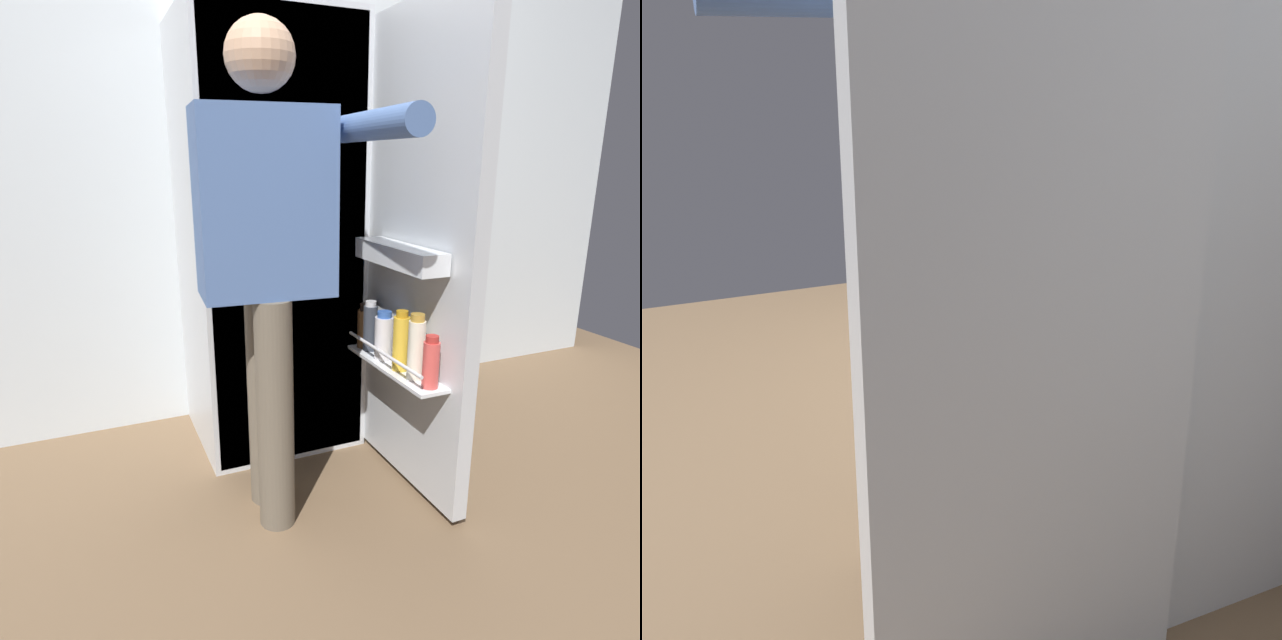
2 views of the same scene
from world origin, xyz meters
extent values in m
plane|color=brown|center=(0.00, 0.00, 0.00)|extent=(5.11, 5.11, 0.00)
cube|color=silver|center=(0.00, 0.54, 0.85)|extent=(0.65, 0.59, 1.70)
cube|color=white|center=(0.00, 0.25, 0.85)|extent=(0.61, 0.01, 1.66)
cube|color=white|center=(0.00, 0.30, 0.79)|extent=(0.57, 0.09, 0.01)
cube|color=silver|center=(0.35, -0.06, 0.85)|extent=(0.06, 0.63, 1.64)
cube|color=white|center=(0.27, -0.06, 0.48)|extent=(0.11, 0.52, 0.01)
cylinder|color=silver|center=(0.22, -0.06, 0.54)|extent=(0.01, 0.49, 0.01)
cube|color=white|center=(0.27, -0.06, 0.88)|extent=(0.10, 0.44, 0.07)
cylinder|color=#EDE5CC|center=(0.27, -0.20, 0.59)|extent=(0.06, 0.06, 0.20)
cylinder|color=#B78933|center=(0.27, -0.20, 0.70)|extent=(0.05, 0.05, 0.02)
cylinder|color=#333842|center=(0.27, 0.12, 0.57)|extent=(0.05, 0.05, 0.17)
cylinder|color=silver|center=(0.27, 0.12, 0.67)|extent=(0.04, 0.04, 0.02)
cylinder|color=#DB4C47|center=(0.27, -0.28, 0.56)|extent=(0.05, 0.05, 0.15)
cylinder|color=#B22D28|center=(0.27, -0.28, 0.65)|extent=(0.04, 0.04, 0.02)
cylinder|color=white|center=(0.27, 0.01, 0.57)|extent=(0.07, 0.07, 0.16)
cylinder|color=#335BB2|center=(0.27, 0.01, 0.66)|extent=(0.05, 0.05, 0.02)
cylinder|color=gold|center=(0.27, -0.11, 0.58)|extent=(0.06, 0.06, 0.19)
cylinder|color=#BC8419|center=(0.27, -0.11, 0.69)|extent=(0.04, 0.04, 0.02)
cylinder|color=brown|center=(0.26, 0.15, 0.56)|extent=(0.05, 0.05, 0.15)
cylinder|color=black|center=(0.26, 0.15, 0.65)|extent=(0.04, 0.04, 0.03)
cylinder|color=#4C7F3D|center=(0.01, 0.30, 0.85)|extent=(0.08, 0.08, 0.09)
cylinder|color=#665B4C|center=(-0.18, 0.04, 0.39)|extent=(0.12, 0.12, 0.78)
cylinder|color=#665B4C|center=(-0.19, -0.10, 0.39)|extent=(0.12, 0.12, 0.78)
cube|color=#4C6BA3|center=(-0.19, -0.03, 1.06)|extent=(0.42, 0.25, 0.55)
cylinder|color=#4C6BA3|center=(-0.17, 0.17, 1.04)|extent=(0.08, 0.08, 0.52)
camera|label=1|loc=(-0.69, -1.62, 1.19)|focal=30.56mm
camera|label=2|loc=(1.38, -0.70, 1.19)|focal=44.01mm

